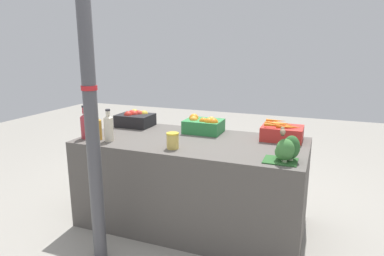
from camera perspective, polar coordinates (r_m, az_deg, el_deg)
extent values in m
plane|color=gray|center=(3.09, 0.00, -15.34)|extent=(10.00, 10.00, 0.00)
cube|color=#56514C|center=(2.93, 0.00, -8.99)|extent=(1.83, 0.87, 0.74)
cylinder|color=#4C4C51|center=(2.32, -16.58, 3.69)|extent=(0.09, 0.09, 2.24)
cylinder|color=red|center=(2.31, -16.77, 6.43)|extent=(0.10, 0.10, 0.03)
cube|color=black|center=(3.33, -9.44, 1.30)|extent=(0.33, 0.25, 0.11)
sphere|color=red|center=(3.32, -10.62, 2.16)|extent=(0.07, 0.07, 0.07)
sphere|color=gold|center=(3.39, -9.57, 2.51)|extent=(0.08, 0.08, 0.08)
sphere|color=gold|center=(3.36, -8.59, 2.36)|extent=(0.06, 0.06, 0.06)
sphere|color=red|center=(3.29, -10.61, 2.09)|extent=(0.08, 0.08, 0.08)
sphere|color=red|center=(3.35, -9.94, 2.30)|extent=(0.08, 0.08, 0.08)
sphere|color=red|center=(3.35, -8.60, 2.19)|extent=(0.07, 0.07, 0.07)
sphere|color=gold|center=(3.35, -7.97, 2.27)|extent=(0.08, 0.08, 0.08)
sphere|color=red|center=(3.38, -9.81, 2.44)|extent=(0.06, 0.06, 0.06)
sphere|color=red|center=(3.35, -8.29, 2.22)|extent=(0.07, 0.07, 0.07)
sphere|color=red|center=(3.33, -9.61, 2.21)|extent=(0.08, 0.08, 0.08)
sphere|color=red|center=(3.34, -8.92, 2.30)|extent=(0.08, 0.08, 0.08)
cube|color=#2D8442|center=(3.03, 1.95, 0.30)|extent=(0.33, 0.25, 0.11)
sphere|color=orange|center=(2.94, 2.82, 0.98)|extent=(0.08, 0.08, 0.08)
sphere|color=orange|center=(2.97, 1.88, 1.06)|extent=(0.07, 0.07, 0.07)
sphere|color=orange|center=(2.93, 3.60, 0.82)|extent=(0.09, 0.09, 0.09)
sphere|color=orange|center=(3.03, 0.26, 1.30)|extent=(0.07, 0.07, 0.07)
sphere|color=orange|center=(3.06, 3.24, 1.22)|extent=(0.07, 0.07, 0.07)
sphere|color=orange|center=(3.08, 0.33, 1.60)|extent=(0.09, 0.09, 0.09)
cube|color=red|center=(2.89, 14.78, -0.84)|extent=(0.33, 0.25, 0.11)
cone|color=orange|center=(2.83, 16.54, 0.14)|extent=(0.12, 0.04, 0.03)
cone|color=orange|center=(2.92, 13.59, 0.83)|extent=(0.16, 0.08, 0.03)
cone|color=orange|center=(2.97, 13.83, 1.19)|extent=(0.17, 0.05, 0.03)
cone|color=orange|center=(2.89, 14.73, 0.60)|extent=(0.14, 0.02, 0.02)
cone|color=orange|center=(2.79, 13.38, 0.48)|extent=(0.14, 0.04, 0.03)
cone|color=orange|center=(2.86, 13.78, 0.68)|extent=(0.13, 0.06, 0.03)
cone|color=orange|center=(2.88, 15.03, 0.54)|extent=(0.17, 0.04, 0.03)
cone|color=orange|center=(2.81, 15.31, 0.15)|extent=(0.14, 0.03, 0.03)
cone|color=orange|center=(2.94, 14.95, 0.72)|extent=(0.15, 0.05, 0.03)
cube|color=#2D602D|center=(2.37, 14.52, -5.31)|extent=(0.22, 0.18, 0.01)
ellipsoid|color=#427F3D|center=(2.39, 15.51, -3.49)|extent=(0.14, 0.14, 0.11)
cylinder|color=#B2C693|center=(2.41, 15.43, -4.67)|extent=(0.03, 0.03, 0.02)
ellipsoid|color=#427F3D|center=(2.34, 15.15, -3.89)|extent=(0.12, 0.12, 0.11)
cylinder|color=#B2C693|center=(2.36, 15.07, -5.01)|extent=(0.03, 0.03, 0.02)
ellipsoid|color=#2D602D|center=(2.36, 16.23, -3.09)|extent=(0.11, 0.11, 0.16)
cylinder|color=#B2C693|center=(2.38, 16.11, -4.92)|extent=(0.03, 0.03, 0.02)
ellipsoid|color=#427F3D|center=(2.31, 15.30, -3.39)|extent=(0.12, 0.12, 0.13)
cylinder|color=#B2C693|center=(2.34, 15.18, -5.19)|extent=(0.03, 0.03, 0.02)
cylinder|color=#B2333D|center=(2.97, -17.33, 0.06)|extent=(0.08, 0.08, 0.18)
cone|color=#B2333D|center=(2.95, -17.47, 2.03)|extent=(0.08, 0.08, 0.03)
cylinder|color=#B2333D|center=(2.94, -17.53, 2.81)|extent=(0.03, 0.03, 0.05)
cylinder|color=#2D2D33|center=(2.94, -17.58, 3.46)|extent=(0.04, 0.04, 0.01)
cylinder|color=gold|center=(2.90, -15.56, -0.31)|extent=(0.08, 0.08, 0.16)
cone|color=gold|center=(2.88, -15.68, 1.46)|extent=(0.08, 0.08, 0.02)
cylinder|color=gold|center=(2.88, -15.72, 2.09)|extent=(0.04, 0.04, 0.04)
cylinder|color=silver|center=(2.87, -15.76, 2.65)|extent=(0.04, 0.04, 0.01)
cylinder|color=beige|center=(2.83, -13.70, -0.22)|extent=(0.07, 0.07, 0.19)
cone|color=beige|center=(2.81, -13.82, 1.88)|extent=(0.07, 0.07, 0.02)
cylinder|color=beige|center=(2.81, -13.85, 2.43)|extent=(0.03, 0.03, 0.04)
cylinder|color=#2D2D33|center=(2.80, -13.88, 2.94)|extent=(0.04, 0.04, 0.01)
cylinder|color=#DBBC56|center=(2.56, -3.24, -2.25)|extent=(0.09, 0.09, 0.11)
cylinder|color=gold|center=(2.55, -3.26, -0.94)|extent=(0.09, 0.09, 0.01)
cube|color=#4C3D2D|center=(2.32, 14.87, -1.18)|extent=(0.02, 0.02, 0.01)
ellipsoid|color=#7A664C|center=(2.31, 14.90, -0.63)|extent=(0.05, 0.08, 0.04)
sphere|color=#897556|center=(2.35, 14.85, -0.10)|extent=(0.03, 0.03, 0.03)
cone|color=#4C3D28|center=(2.36, 14.83, -0.03)|extent=(0.01, 0.02, 0.01)
cube|color=#7A664C|center=(2.26, 15.00, -0.86)|extent=(0.02, 0.04, 0.01)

